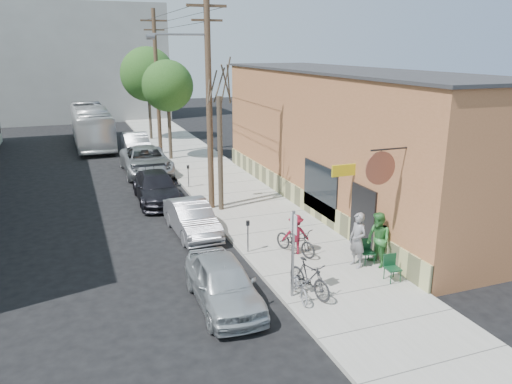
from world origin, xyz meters
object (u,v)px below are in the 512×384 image
object	(u,v)px
patron_grey	(358,240)
parked_bike_a	(309,278)
sign_post	(293,246)
parking_meter_far	(188,172)
patio_chair_b	(393,268)
parked_bike_b	(299,286)
car_4	(136,144)
cyclist	(296,234)
tree_leafy_far	(148,74)
utility_pole_near	(208,98)
car_3	(146,161)
tree_leafy_mid	(168,86)
car_1	(192,218)
patio_chair_a	(367,252)
patron_green	(378,240)
car_2	(157,188)
parking_meter_near	(248,231)
tree_bare	(220,154)
car_0	(223,283)
bus	(91,126)

from	to	relation	value
patron_grey	parked_bike_a	distance (m)	2.86
sign_post	patron_grey	bearing A→B (deg)	21.57
sign_post	parking_meter_far	size ratio (longest dim) A/B	2.26
patio_chair_b	parked_bike_b	distance (m)	3.42
patio_chair_b	car_4	bearing A→B (deg)	107.12
cyclist	parked_bike_b	xyz separation A→B (m)	(-1.37, -3.20, -0.36)
sign_post	tree_leafy_far	world-z (taller)	tree_leafy_far
patio_chair_b	parked_bike_a	world-z (taller)	parked_bike_a
parking_meter_far	utility_pole_near	size ratio (longest dim) A/B	0.12
patron_grey	car_3	distance (m)	17.42
tree_leafy_mid	car_1	distance (m)	15.24
cyclist	car_4	bearing A→B (deg)	-62.75
sign_post	patio_chair_a	xyz separation A→B (m)	(3.53, 1.27, -1.24)
utility_pole_near	sign_post	bearing A→B (deg)	-90.24
parked_bike_a	car_1	world-z (taller)	car_1
utility_pole_near	tree_leafy_mid	xyz separation A→B (m)	(0.41, 11.65, -0.30)
parked_bike_b	car_3	bearing A→B (deg)	102.71
patio_chair_b	patron_green	distance (m)	1.33
utility_pole_near	car_3	world-z (taller)	utility_pole_near
parked_bike_b	car_2	bearing A→B (deg)	107.47
patio_chair_b	patron_green	world-z (taller)	patron_green
cyclist	parking_meter_near	bearing A→B (deg)	-6.77
car_1	patio_chair_b	bearing A→B (deg)	-56.03
patron_grey	cyclist	xyz separation A→B (m)	(-1.54, 1.80, -0.22)
tree_leafy_mid	tree_leafy_far	size ratio (longest dim) A/B	0.89
tree_bare	parking_meter_near	bearing A→B (deg)	-95.90
car_2	car_4	xyz separation A→B (m)	(0.58, 11.96, 0.06)
parking_meter_far	car_4	distance (m)	10.47
patio_chair_a	car_0	world-z (taller)	car_0
car_1	patio_chair_a	bearing A→B (deg)	-49.48
patio_chair_a	car_2	world-z (taller)	car_2
tree_bare	car_2	xyz separation A→B (m)	(-2.58, 2.81, -2.09)
sign_post	tree_leafy_far	distance (m)	29.80
parking_meter_near	tree_leafy_mid	bearing A→B (deg)	88.19
patron_green	cyclist	xyz separation A→B (m)	(-2.24, 2.00, -0.21)
tree_bare	patio_chair_a	bearing A→B (deg)	-68.51
parked_bike_b	tree_leafy_mid	bearing A→B (deg)	95.99
parking_meter_far	tree_leafy_mid	xyz separation A→B (m)	(0.55, 7.68, 4.13)
parking_meter_far	car_4	bearing A→B (deg)	97.96
patio_chair_b	parked_bike_a	xyz separation A→B (m)	(-3.02, 0.10, 0.13)
tree_leafy_far	patron_grey	size ratio (longest dim) A/B	3.81
utility_pole_near	patron_grey	xyz separation A→B (m)	(3.02, -8.32, -4.27)
utility_pole_near	patio_chair_b	world-z (taller)	utility_pole_near
patio_chair_a	parked_bike_a	xyz separation A→B (m)	(-2.99, -1.37, 0.13)
tree_leafy_mid	car_4	size ratio (longest dim) A/B	1.38
parked_bike_b	bus	size ratio (longest dim) A/B	0.14
utility_pole_near	car_3	size ratio (longest dim) A/B	1.67
sign_post	car_4	distance (m)	23.95
parked_bike_a	bus	bearing A→B (deg)	85.45
utility_pole_near	parked_bike_a	distance (m)	10.72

